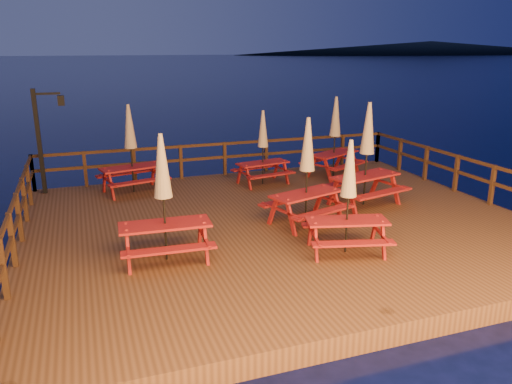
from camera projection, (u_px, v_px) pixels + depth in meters
ground at (280, 236)px, 12.35m from camera, size 500.00×500.00×0.00m
deck at (280, 229)px, 12.30m from camera, size 12.00×10.00×0.40m
deck_piles at (279, 247)px, 12.44m from camera, size 11.44×9.44×1.40m
railing at (256, 174)px, 13.63m from camera, size 11.80×9.75×1.10m
lamp_post at (44, 132)px, 14.12m from camera, size 0.85×0.18×3.00m
headland_right at (431, 48)px, 278.67m from camera, size 230.40×86.40×7.00m
picnic_table_0 at (348, 195)px, 10.06m from camera, size 1.95×1.74×2.37m
picnic_table_1 at (307, 170)px, 11.71m from camera, size 2.15×1.93×2.56m
picnic_table_2 at (367, 153)px, 13.11m from camera, size 2.25×2.00×2.75m
picnic_table_3 at (335, 135)px, 16.13m from camera, size 2.28×2.13×2.59m
picnic_table_4 at (163, 196)px, 9.66m from camera, size 1.87×1.57×2.56m
picnic_table_5 at (131, 147)px, 14.29m from camera, size 2.08×1.85×2.56m
picnic_table_6 at (263, 146)px, 15.21m from camera, size 1.79×1.56×2.28m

